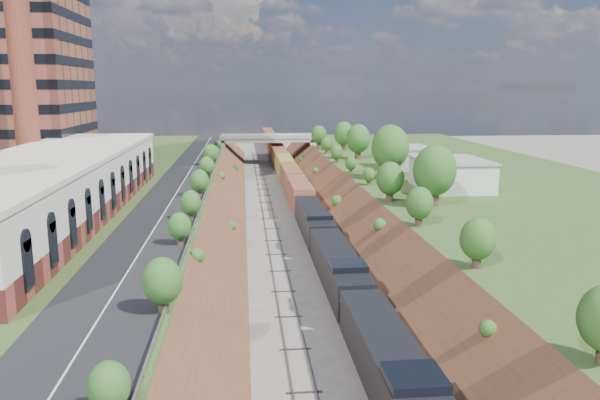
# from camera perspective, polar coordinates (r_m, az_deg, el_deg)

# --- Properties ---
(platform_left) EXTENTS (44.00, 180.00, 5.00)m
(platform_left) POSITION_cam_1_polar(r_m,az_deg,el_deg) (94.15, -21.99, -0.20)
(platform_left) COLOR #3C5422
(platform_left) RESTS_ON ground
(platform_right) EXTENTS (44.00, 180.00, 5.00)m
(platform_right) POSITION_cam_1_polar(r_m,az_deg,el_deg) (98.42, 18.01, 0.52)
(platform_right) COLOR #3C5422
(platform_right) RESTS_ON ground
(embankment_left) EXTENTS (10.00, 180.00, 10.00)m
(embankment_left) POSITION_cam_1_polar(r_m,az_deg,el_deg) (90.89, -8.46, -1.50)
(embankment_left) COLOR brown
(embankment_left) RESTS_ON ground
(embankment_right) EXTENTS (10.00, 180.00, 10.00)m
(embankment_right) POSITION_cam_1_polar(r_m,az_deg,el_deg) (92.39, 5.30, -1.22)
(embankment_right) COLOR brown
(embankment_right) RESTS_ON ground
(rail_left_track) EXTENTS (1.58, 180.00, 0.18)m
(rail_left_track) POSITION_cam_1_polar(r_m,az_deg,el_deg) (90.82, -3.16, -1.35)
(rail_left_track) COLOR gray
(rail_left_track) RESTS_ON ground
(rail_right_track) EXTENTS (1.58, 180.00, 0.18)m
(rail_right_track) POSITION_cam_1_polar(r_m,az_deg,el_deg) (91.18, 0.11, -1.28)
(rail_right_track) COLOR gray
(rail_right_track) RESTS_ON ground
(road) EXTENTS (8.00, 180.00, 0.10)m
(road) POSITION_cam_1_polar(r_m,az_deg,el_deg) (90.30, -11.40, 1.58)
(road) COLOR black
(road) RESTS_ON platform_left
(guardrail) EXTENTS (0.10, 171.00, 0.70)m
(guardrail) POSITION_cam_1_polar(r_m,az_deg,el_deg) (89.69, -8.82, 1.93)
(guardrail) COLOR #99999E
(guardrail) RESTS_ON platform_left
(commercial_building) EXTENTS (14.30, 62.30, 7.00)m
(commercial_building) POSITION_cam_1_polar(r_m,az_deg,el_deg) (70.97, -23.37, 1.20)
(commercial_building) COLOR brown
(commercial_building) RESTS_ON platform_left
(highrise_tower) EXTENTS (22.00, 22.00, 53.90)m
(highrise_tower) POSITION_cam_1_polar(r_m,az_deg,el_deg) (108.35, -27.20, 16.93)
(highrise_tower) COLOR brown
(highrise_tower) RESTS_ON platform_left
(smokestack) EXTENTS (3.20, 3.20, 40.00)m
(smokestack) POSITION_cam_1_polar(r_m,az_deg,el_deg) (89.91, -25.65, 13.47)
(smokestack) COLOR brown
(smokestack) RESTS_ON platform_left
(overpass) EXTENTS (24.50, 8.30, 7.40)m
(overpass) POSITION_cam_1_polar(r_m,az_deg,el_deg) (151.49, -3.21, 5.45)
(overpass) COLOR gray
(overpass) RESTS_ON ground
(white_building_near) EXTENTS (9.00, 12.00, 4.00)m
(white_building_near) POSITION_cam_1_polar(r_m,az_deg,el_deg) (86.86, 14.52, 2.38)
(white_building_near) COLOR silver
(white_building_near) RESTS_ON platform_right
(white_building_far) EXTENTS (8.00, 10.00, 3.60)m
(white_building_far) POSITION_cam_1_polar(r_m,az_deg,el_deg) (107.49, 10.27, 4.04)
(white_building_far) COLOR silver
(white_building_far) RESTS_ON platform_right
(tree_right_large) EXTENTS (5.25, 5.25, 7.61)m
(tree_right_large) POSITION_cam_1_polar(r_m,az_deg,el_deg) (73.18, 13.01, 2.79)
(tree_right_large) COLOR #473323
(tree_right_large) RESTS_ON platform_right
(tree_left_crest) EXTENTS (2.45, 2.45, 3.55)m
(tree_left_crest) POSITION_cam_1_polar(r_m,az_deg,el_deg) (50.52, -11.75, -3.48)
(tree_left_crest) COLOR #473323
(tree_left_crest) RESTS_ON platform_left
(freight_train) EXTENTS (3.16, 194.51, 4.70)m
(freight_train) POSITION_cam_1_polar(r_m,az_deg,el_deg) (125.23, -1.49, 3.29)
(freight_train) COLOR black
(freight_train) RESTS_ON ground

